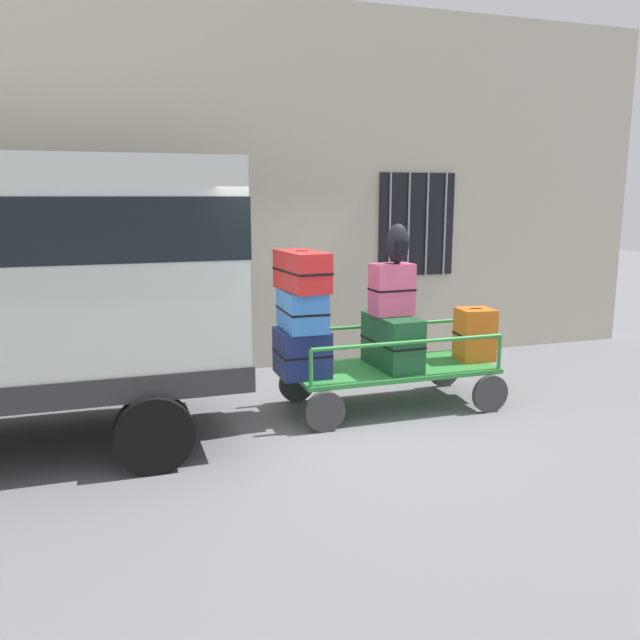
{
  "coord_description": "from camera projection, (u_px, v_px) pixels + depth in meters",
  "views": [
    {
      "loc": [
        -2.14,
        -6.26,
        2.42
      ],
      "look_at": [
        0.0,
        0.28,
        1.08
      ],
      "focal_mm": 35.93,
      "sensor_mm": 36.0,
      "label": 1
    }
  ],
  "objects": [
    {
      "name": "suitcase_midleft_middle",
      "position": [
        392.0,
        289.0,
        7.24
      ],
      "size": [
        0.48,
        0.33,
        0.59
      ],
      "color": "#CC4C72",
      "rests_on": "suitcase_midleft_bottom"
    },
    {
      "name": "suitcase_center_bottom",
      "position": [
        475.0,
        334.0,
        7.65
      ],
      "size": [
        0.45,
        0.43,
        0.63
      ],
      "color": "orange",
      "rests_on": "luggage_cart"
    },
    {
      "name": "building_wall",
      "position": [
        269.0,
        190.0,
        8.86
      ],
      "size": [
        12.0,
        0.38,
        5.0
      ],
      "color": "#BCB29E",
      "rests_on": "ground"
    },
    {
      "name": "suitcase_midleft_bottom",
      "position": [
        392.0,
        341.0,
        7.32
      ],
      "size": [
        0.45,
        0.89,
        0.6
      ],
      "color": "#194C28",
      "rests_on": "luggage_cart"
    },
    {
      "name": "suitcase_left_middle",
      "position": [
        302.0,
        310.0,
        6.9
      ],
      "size": [
        0.43,
        0.72,
        0.43
      ],
      "color": "#3372C6",
      "rests_on": "suitcase_left_bottom"
    },
    {
      "name": "cart_railing",
      "position": [
        392.0,
        338.0,
        7.32
      ],
      "size": [
        2.28,
        0.98,
        0.41
      ],
      "color": "#2D8438",
      "rests_on": "luggage_cart"
    },
    {
      "name": "suitcase_left_bottom",
      "position": [
        302.0,
        352.0,
        7.0
      ],
      "size": [
        0.54,
        0.58,
        0.51
      ],
      "color": "navy",
      "rests_on": "luggage_cart"
    },
    {
      "name": "luggage_cart",
      "position": [
        391.0,
        374.0,
        7.4
      ],
      "size": [
        2.41,
        1.12,
        0.48
      ],
      "color": "#2D8438",
      "rests_on": "ground"
    },
    {
      "name": "ground_plane",
      "position": [
        328.0,
        422.0,
        6.95
      ],
      "size": [
        40.0,
        40.0,
        0.0
      ],
      "primitive_type": "plane",
      "color": "slate"
    },
    {
      "name": "backpack",
      "position": [
        398.0,
        244.0,
        7.12
      ],
      "size": [
        0.27,
        0.22,
        0.44
      ],
      "color": "black",
      "rests_on": "suitcase_midleft_middle"
    },
    {
      "name": "suitcase_left_top",
      "position": [
        302.0,
        271.0,
        6.81
      ],
      "size": [
        0.46,
        0.83,
        0.42
      ],
      "color": "#B21E1E",
      "rests_on": "suitcase_left_middle"
    }
  ]
}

